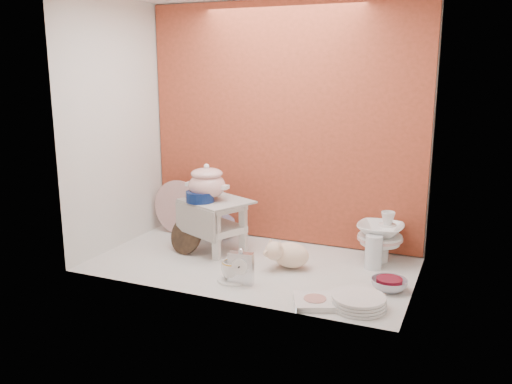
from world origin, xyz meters
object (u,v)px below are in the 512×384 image
at_px(step_stool, 217,225).
at_px(crystal_bowl, 389,285).
at_px(plush_pig, 291,255).
at_px(floral_platter, 178,207).
at_px(soup_tureen, 207,182).
at_px(porcelain_tower, 380,236).
at_px(mantel_clock, 241,267).
at_px(blue_white_vase, 218,220).
at_px(gold_rim_teacup, 233,270).
at_px(dinner_plate_stack, 359,302).

relative_size(step_stool, crystal_bowl, 2.07).
bearing_deg(plush_pig, floral_platter, 138.77).
distance_m(step_stool, crystal_bowl, 1.10).
distance_m(soup_tureen, porcelain_tower, 1.06).
bearing_deg(mantel_clock, crystal_bowl, 9.51).
bearing_deg(porcelain_tower, mantel_clock, -133.44).
bearing_deg(blue_white_vase, plush_pig, -28.53).
distance_m(floral_platter, gold_rim_teacup, 0.94).
bearing_deg(mantel_clock, porcelain_tower, 38.81).
relative_size(soup_tureen, crystal_bowl, 1.44).
distance_m(floral_platter, mantel_clock, 0.99).
xyz_separation_m(step_stool, dinner_plate_stack, (0.98, -0.46, -0.13)).
relative_size(floral_platter, dinner_plate_stack, 1.38).
bearing_deg(gold_rim_teacup, blue_white_vase, 123.19).
height_order(soup_tureen, blue_white_vase, soup_tureen).
distance_m(step_stool, porcelain_tower, 0.97).
relative_size(floral_platter, mantel_clock, 1.91).
relative_size(blue_white_vase, crystal_bowl, 1.32).
relative_size(step_stool, blue_white_vase, 1.57).
bearing_deg(soup_tureen, dinner_plate_stack, -23.24).
bearing_deg(crystal_bowl, soup_tureen, 171.00).
height_order(step_stool, blue_white_vase, step_stool).
height_order(soup_tureen, floral_platter, soup_tureen).
bearing_deg(soup_tureen, step_stool, 19.36).
bearing_deg(dinner_plate_stack, floral_platter, 154.00).
xyz_separation_m(step_stool, mantel_clock, (0.35, -0.42, -0.06)).
distance_m(plush_pig, crystal_bowl, 0.57).
xyz_separation_m(soup_tureen, mantel_clock, (0.41, -0.40, -0.33)).
xyz_separation_m(soup_tureen, dinner_plate_stack, (1.03, -0.44, -0.40)).
xyz_separation_m(dinner_plate_stack, porcelain_tower, (-0.03, 0.67, 0.12)).
xyz_separation_m(blue_white_vase, gold_rim_teacup, (0.42, -0.64, -0.06)).
relative_size(soup_tureen, dinner_plate_stack, 1.00).
relative_size(blue_white_vase, porcelain_tower, 0.79).
height_order(soup_tureen, plush_pig, soup_tureen).
bearing_deg(dinner_plate_stack, plush_pig, 142.47).
xyz_separation_m(dinner_plate_stack, crystal_bowl, (0.10, 0.26, -0.00)).
bearing_deg(plush_pig, crystal_bowl, -31.49).
height_order(plush_pig, gold_rim_teacup, plush_pig).
distance_m(step_stool, gold_rim_teacup, 0.51).
relative_size(soup_tureen, blue_white_vase, 1.09).
distance_m(mantel_clock, dinner_plate_stack, 0.63).
bearing_deg(crystal_bowl, porcelain_tower, 107.33).
height_order(step_stool, dinner_plate_stack, step_stool).
relative_size(step_stool, porcelain_tower, 1.25).
xyz_separation_m(floral_platter, crystal_bowl, (1.48, -0.41, -0.15)).
relative_size(soup_tureen, mantel_clock, 1.38).
height_order(floral_platter, blue_white_vase, floral_platter).
distance_m(step_stool, mantel_clock, 0.55).
bearing_deg(crystal_bowl, step_stool, 169.61).
bearing_deg(soup_tureen, blue_white_vase, 104.12).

